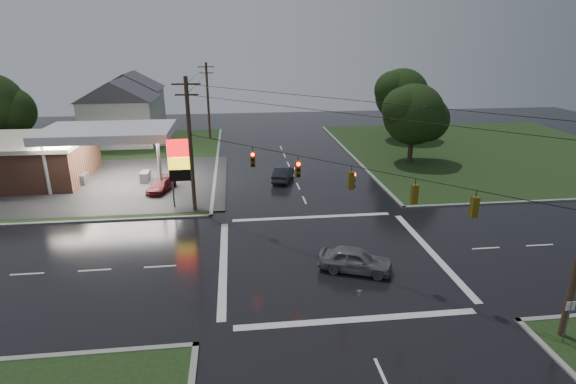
{
  "coord_description": "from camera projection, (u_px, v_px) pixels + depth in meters",
  "views": [
    {
      "loc": [
        -5.92,
        -26.18,
        13.86
      ],
      "look_at": [
        -2.21,
        4.81,
        3.0
      ],
      "focal_mm": 28.0,
      "sensor_mm": 36.0,
      "label": 1
    }
  ],
  "objects": [
    {
      "name": "car_north",
      "position": [
        283.0,
        174.0,
        45.34
      ],
      "size": [
        2.79,
        4.63,
        1.44
      ],
      "primitive_type": "imported",
      "rotation": [
        0.0,
        0.0,
        2.83
      ],
      "color": "black",
      "rests_on": "ground"
    },
    {
      "name": "utility_pole_n",
      "position": [
        208.0,
        100.0,
        62.54
      ],
      "size": [
        2.2,
        0.32,
        10.5
      ],
      "color": "#382619",
      "rests_on": "ground"
    },
    {
      "name": "car_crossing",
      "position": [
        355.0,
        260.0,
        27.78
      ],
      "size": [
        4.87,
        3.38,
        1.54
      ],
      "primitive_type": "imported",
      "rotation": [
        0.0,
        0.0,
        1.18
      ],
      "color": "slate",
      "rests_on": "ground"
    },
    {
      "name": "house_far",
      "position": [
        132.0,
        99.0,
        70.88
      ],
      "size": [
        11.05,
        8.48,
        8.6
      ],
      "color": "silver",
      "rests_on": "ground"
    },
    {
      "name": "traffic_signals",
      "position": [
        333.0,
        163.0,
        27.62
      ],
      "size": [
        26.87,
        26.87,
        1.47
      ],
      "color": "black",
      "rests_on": "ground"
    },
    {
      "name": "ground",
      "position": [
        330.0,
        257.0,
        29.77
      ],
      "size": [
        120.0,
        120.0,
        0.0
      ],
      "primitive_type": "plane",
      "color": "black",
      "rests_on": "ground"
    },
    {
      "name": "utility_pole_nw",
      "position": [
        190.0,
        144.0,
        35.73
      ],
      "size": [
        2.2,
        0.32,
        11.0
      ],
      "color": "#382619",
      "rests_on": "ground"
    },
    {
      "name": "gas_station",
      "position": [
        36.0,
        157.0,
        44.53
      ],
      "size": [
        26.2,
        18.0,
        5.6
      ],
      "color": "#2D2D2D",
      "rests_on": "ground"
    },
    {
      "name": "house_near",
      "position": [
        121.0,
        111.0,
        59.73
      ],
      "size": [
        11.05,
        8.48,
        8.6
      ],
      "color": "silver",
      "rests_on": "ground"
    },
    {
      "name": "grass_nw",
      "position": [
        59.0,
        164.0,
        51.22
      ],
      "size": [
        36.0,
        36.0,
        0.08
      ],
      "primitive_type": "cube",
      "color": "black",
      "rests_on": "ground"
    },
    {
      "name": "tree_ne_near",
      "position": [
        415.0,
        115.0,
        50.15
      ],
      "size": [
        7.99,
        6.8,
        8.98
      ],
      "color": "black",
      "rests_on": "ground"
    },
    {
      "name": "tree_ne_far",
      "position": [
        403.0,
        95.0,
        61.54
      ],
      "size": [
        8.46,
        7.2,
        9.8
      ],
      "color": "black",
      "rests_on": "ground"
    },
    {
      "name": "grass_ne",
      "position": [
        488.0,
        151.0,
        57.05
      ],
      "size": [
        36.0,
        36.0,
        0.08
      ],
      "primitive_type": "cube",
      "color": "black",
      "rests_on": "ground"
    },
    {
      "name": "car_pump",
      "position": [
        161.0,
        186.0,
        42.09
      ],
      "size": [
        2.79,
        4.36,
        1.18
      ],
      "primitive_type": "imported",
      "rotation": [
        0.0,
        0.0,
        -0.31
      ],
      "color": "maroon",
      "rests_on": "ground"
    },
    {
      "name": "pylon_sign",
      "position": [
        181.0,
        162.0,
        37.12
      ],
      "size": [
        2.0,
        0.35,
        6.0
      ],
      "color": "#59595E",
      "rests_on": "ground"
    }
  ]
}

